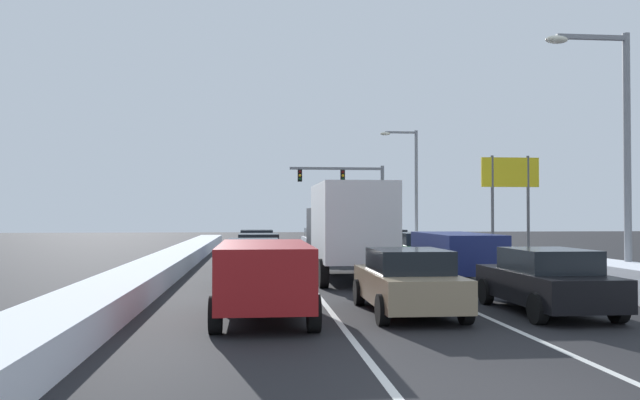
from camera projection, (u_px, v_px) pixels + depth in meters
The scene contains 21 objects.
ground_plane at pixel (345, 274), 25.35m from camera, with size 120.00×120.00×0.00m, color black.
lane_stripe_between_right_lane_and_center_lane at pixel (369, 265), 29.83m from camera, with size 0.14×47.72×0.01m, color silver.
lane_stripe_between_center_lane_and_left_lane at pixel (295, 265), 29.49m from camera, with size 0.14×47.72×0.01m, color silver.
snow_bank_right_shoulder at pixel (481, 255), 30.36m from camera, with size 1.70×47.72×0.89m, color white.
snow_bank_left_shoulder at pixel (176, 259), 28.98m from camera, with size 1.64×47.72×0.66m, color white.
sedan_black_right_lane_nearest at pixel (546, 280), 15.31m from camera, with size 2.00×4.50×1.51m.
suv_navy_right_lane_second at pixel (456, 252), 22.24m from camera, with size 2.16×4.90×1.67m.
sedan_green_right_lane_third at pixel (418, 250), 28.65m from camera, with size 2.00×4.50×1.51m.
sedan_maroon_right_lane_fourth at pixel (387, 243), 34.98m from camera, with size 2.00×4.50×1.51m.
sedan_tan_center_lane_nearest at pixel (408, 281), 15.16m from camera, with size 2.00×4.50×1.51m.
box_truck_center_lane_second at pixel (348, 226), 23.07m from camera, with size 2.53×7.20×3.36m.
sedan_silver_center_lane_third at pixel (328, 246), 31.80m from camera, with size 2.00×4.50×1.51m.
sedan_white_center_lane_fourth at pixel (319, 241), 38.19m from camera, with size 2.00×4.50×1.51m.
suv_red_left_lane_nearest at pixel (264, 273), 14.42m from camera, with size 2.16×4.90×1.67m.
sedan_gray_left_lane_second at pixel (253, 262), 21.42m from camera, with size 2.00×4.50×1.51m.
sedan_black_left_lane_third at pixel (258, 251), 27.27m from camera, with size 2.00×4.50×1.51m.
sedan_navy_left_lane_fourth at pixel (257, 244), 34.21m from camera, with size 2.00×4.50×1.51m.
traffic_light_gantry at pixel (353, 187), 51.75m from camera, with size 7.54×0.47×6.20m.
street_lamp_right_near at pixel (615, 135), 19.70m from camera, with size 2.66×0.36×7.82m.
street_lamp_right_mid at pixel (411, 177), 45.60m from camera, with size 2.66×0.36×8.20m.
roadside_sign_right at pixel (510, 183), 35.32m from camera, with size 3.20×0.16×5.50m.
Camera 1 is at (-3.49, -7.83, 2.32)m, focal length 36.66 mm.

